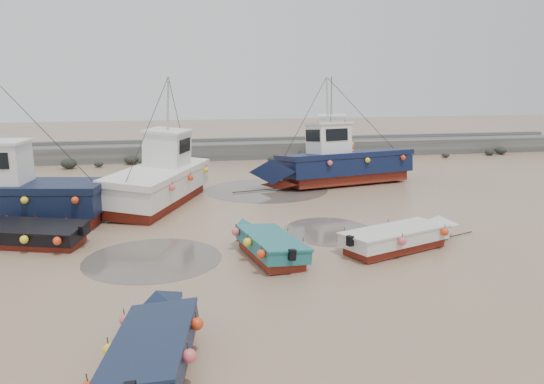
{
  "coord_description": "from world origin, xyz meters",
  "views": [
    {
      "loc": [
        -2.07,
        -18.66,
        6.26
      ],
      "look_at": [
        2.03,
        3.14,
        1.4
      ],
      "focal_mm": 35.0,
      "sensor_mm": 36.0,
      "label": 1
    }
  ],
  "objects_px": {
    "dinghy_1": "(158,340)",
    "cabin_boat_3": "(333,148)",
    "dinghy_3": "(403,235)",
    "dinghy_4": "(22,231)",
    "cabin_boat_0": "(12,194)",
    "person": "(167,205)",
    "dinghy_2": "(266,241)",
    "cabin_boat_1": "(163,177)",
    "cabin_boat_2": "(336,162)"
  },
  "relations": [
    {
      "from": "cabin_boat_0",
      "to": "cabin_boat_1",
      "type": "bearing_deg",
      "value": -53.72
    },
    {
      "from": "cabin_boat_3",
      "to": "person",
      "type": "relative_size",
      "value": 5.17
    },
    {
      "from": "dinghy_1",
      "to": "dinghy_3",
      "type": "relative_size",
      "value": 0.94
    },
    {
      "from": "cabin_boat_0",
      "to": "cabin_boat_2",
      "type": "height_order",
      "value": "same"
    },
    {
      "from": "cabin_boat_1",
      "to": "person",
      "type": "height_order",
      "value": "cabin_boat_1"
    },
    {
      "from": "dinghy_3",
      "to": "cabin_boat_3",
      "type": "xyz_separation_m",
      "value": [
        2.73,
        17.73,
        0.84
      ]
    },
    {
      "from": "cabin_boat_1",
      "to": "dinghy_4",
      "type": "bearing_deg",
      "value": -107.79
    },
    {
      "from": "dinghy_1",
      "to": "dinghy_2",
      "type": "distance_m",
      "value": 7.55
    },
    {
      "from": "cabin_boat_2",
      "to": "person",
      "type": "bearing_deg",
      "value": 96.13
    },
    {
      "from": "dinghy_3",
      "to": "cabin_boat_3",
      "type": "distance_m",
      "value": 17.96
    },
    {
      "from": "dinghy_3",
      "to": "dinghy_4",
      "type": "distance_m",
      "value": 14.23
    },
    {
      "from": "cabin_boat_3",
      "to": "dinghy_1",
      "type": "bearing_deg",
      "value": -96.16
    },
    {
      "from": "cabin_boat_1",
      "to": "cabin_boat_2",
      "type": "distance_m",
      "value": 10.37
    },
    {
      "from": "cabin_boat_1",
      "to": "cabin_boat_2",
      "type": "bearing_deg",
      "value": 38.03
    },
    {
      "from": "cabin_boat_3",
      "to": "dinghy_4",
      "type": "bearing_deg",
      "value": -119.5
    },
    {
      "from": "dinghy_4",
      "to": "cabin_boat_1",
      "type": "xyz_separation_m",
      "value": [
        5.13,
        6.11,
        0.77
      ]
    },
    {
      "from": "dinghy_1",
      "to": "cabin_boat_1",
      "type": "distance_m",
      "value": 15.67
    },
    {
      "from": "cabin_boat_1",
      "to": "cabin_boat_3",
      "type": "distance_m",
      "value": 14.33
    },
    {
      "from": "dinghy_3",
      "to": "person",
      "type": "xyz_separation_m",
      "value": [
        -8.59,
        8.68,
        -0.54
      ]
    },
    {
      "from": "dinghy_4",
      "to": "dinghy_1",
      "type": "bearing_deg",
      "value": -132.79
    },
    {
      "from": "dinghy_1",
      "to": "cabin_boat_3",
      "type": "distance_m",
      "value": 26.78
    },
    {
      "from": "dinghy_1",
      "to": "cabin_boat_3",
      "type": "bearing_deg",
      "value": 73.8
    },
    {
      "from": "dinghy_3",
      "to": "person",
      "type": "relative_size",
      "value": 3.56
    },
    {
      "from": "cabin_boat_2",
      "to": "dinghy_4",
      "type": "bearing_deg",
      "value": 108.0
    },
    {
      "from": "cabin_boat_2",
      "to": "cabin_boat_3",
      "type": "height_order",
      "value": "same"
    },
    {
      "from": "dinghy_1",
      "to": "cabin_boat_0",
      "type": "height_order",
      "value": "cabin_boat_0"
    },
    {
      "from": "dinghy_4",
      "to": "cabin_boat_2",
      "type": "relative_size",
      "value": 0.56
    },
    {
      "from": "dinghy_1",
      "to": "cabin_boat_2",
      "type": "height_order",
      "value": "cabin_boat_2"
    },
    {
      "from": "dinghy_4",
      "to": "cabin_boat_1",
      "type": "relative_size",
      "value": 0.59
    },
    {
      "from": "cabin_boat_0",
      "to": "cabin_boat_3",
      "type": "distance_m",
      "value": 21.19
    },
    {
      "from": "person",
      "to": "dinghy_3",
      "type": "bearing_deg",
      "value": 95.43
    },
    {
      "from": "dinghy_4",
      "to": "dinghy_2",
      "type": "bearing_deg",
      "value": -89.68
    },
    {
      "from": "cabin_boat_2",
      "to": "person",
      "type": "xyz_separation_m",
      "value": [
        -9.8,
        -3.33,
        -1.31
      ]
    },
    {
      "from": "dinghy_4",
      "to": "cabin_boat_3",
      "type": "relative_size",
      "value": 0.69
    },
    {
      "from": "person",
      "to": "dinghy_1",
      "type": "bearing_deg",
      "value": 50.38
    },
    {
      "from": "cabin_boat_0",
      "to": "cabin_boat_2",
      "type": "distance_m",
      "value": 17.25
    },
    {
      "from": "dinghy_2",
      "to": "dinghy_4",
      "type": "height_order",
      "value": "same"
    },
    {
      "from": "dinghy_1",
      "to": "cabin_boat_3",
      "type": "relative_size",
      "value": 0.65
    },
    {
      "from": "dinghy_2",
      "to": "cabin_boat_1",
      "type": "xyz_separation_m",
      "value": [
        -3.7,
        9.02,
        0.76
      ]
    },
    {
      "from": "cabin_boat_0",
      "to": "cabin_boat_3",
      "type": "height_order",
      "value": "same"
    },
    {
      "from": "cabin_boat_2",
      "to": "person",
      "type": "relative_size",
      "value": 6.31
    },
    {
      "from": "dinghy_1",
      "to": "cabin_boat_2",
      "type": "xyz_separation_m",
      "value": [
        9.89,
        18.49,
        0.76
      ]
    },
    {
      "from": "dinghy_3",
      "to": "dinghy_4",
      "type": "height_order",
      "value": "same"
    },
    {
      "from": "cabin_boat_0",
      "to": "cabin_boat_1",
      "type": "relative_size",
      "value": 0.91
    },
    {
      "from": "cabin_boat_2",
      "to": "person",
      "type": "distance_m",
      "value": 10.43
    },
    {
      "from": "dinghy_1",
      "to": "cabin_boat_2",
      "type": "bearing_deg",
      "value": 70.89
    },
    {
      "from": "cabin_boat_0",
      "to": "person",
      "type": "height_order",
      "value": "cabin_boat_0"
    },
    {
      "from": "dinghy_2",
      "to": "cabin_boat_0",
      "type": "xyz_separation_m",
      "value": [
        -9.95,
        6.0,
        0.8
      ]
    },
    {
      "from": "dinghy_3",
      "to": "cabin_boat_0",
      "type": "xyz_separation_m",
      "value": [
        -15.02,
        6.16,
        0.82
      ]
    },
    {
      "from": "cabin_boat_0",
      "to": "cabin_boat_1",
      "type": "height_order",
      "value": "same"
    }
  ]
}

